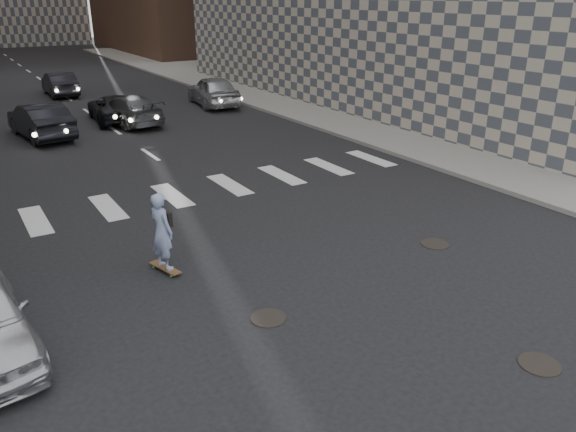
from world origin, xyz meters
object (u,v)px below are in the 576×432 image
traffic_car_a (40,120)px  traffic_car_b (129,110)px  skateboarder (162,231)px  traffic_car_d (213,91)px  traffic_car_c (115,108)px  traffic_car_e (60,84)px

traffic_car_a → traffic_car_b: 4.15m
traffic_car_a → traffic_car_b: bearing=-177.7°
traffic_car_a → traffic_car_b: size_ratio=0.99×
skateboarder → traffic_car_b: size_ratio=0.40×
traffic_car_b → traffic_car_d: size_ratio=0.97×
traffic_car_c → traffic_car_e: bearing=-80.2°
traffic_car_a → traffic_car_c: traffic_car_a is taller
traffic_car_b → traffic_car_e: (-1.16, 10.33, 0.03)m
traffic_car_e → traffic_car_b: bearing=96.7°
traffic_car_d → traffic_car_e: traffic_car_d is taller
skateboarder → traffic_car_b: bearing=60.0°
traffic_car_c → traffic_car_d: bearing=-163.6°
traffic_car_a → traffic_car_b: traffic_car_a is taller
traffic_car_c → traffic_car_d: traffic_car_d is taller
traffic_car_d → traffic_car_c: bearing=18.8°
traffic_car_c → skateboarder: bearing=82.6°
skateboarder → traffic_car_d: 20.36m
traffic_car_b → traffic_car_e: traffic_car_e is taller
traffic_car_a → traffic_car_d: (9.57, 3.02, 0.06)m
traffic_car_d → traffic_car_e: bearing=-43.1°
traffic_car_c → traffic_car_d: 5.98m
traffic_car_d → traffic_car_e: 10.41m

